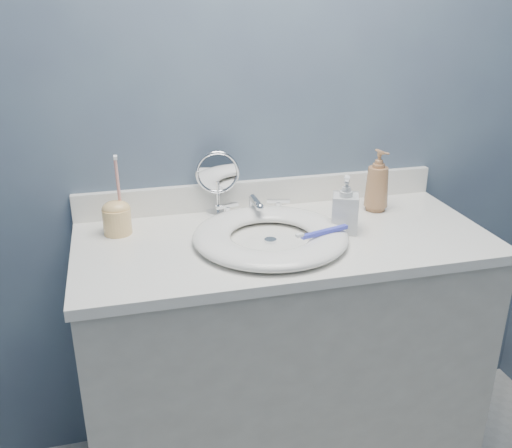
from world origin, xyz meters
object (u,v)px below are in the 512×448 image
object	(u,v)px
makeup_mirror	(218,180)
toothbrush_holder	(117,216)
soap_bottle_clear	(346,204)
soap_bottle_amber	(377,181)

from	to	relation	value
makeup_mirror	toothbrush_holder	size ratio (longest dim) A/B	0.87
makeup_mirror	soap_bottle_clear	bearing A→B (deg)	-28.55
makeup_mirror	soap_bottle_amber	world-z (taller)	makeup_mirror
soap_bottle_amber	makeup_mirror	bearing A→B (deg)	150.85
makeup_mirror	toothbrush_holder	xyz separation A→B (m)	(-0.32, -0.09, -0.06)
toothbrush_holder	makeup_mirror	bearing A→B (deg)	15.57
makeup_mirror	toothbrush_holder	world-z (taller)	toothbrush_holder
soap_bottle_clear	toothbrush_holder	xyz separation A→B (m)	(-0.66, 0.15, -0.03)
soap_bottle_clear	toothbrush_holder	world-z (taller)	toothbrush_holder
soap_bottle_amber	toothbrush_holder	size ratio (longest dim) A/B	0.84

